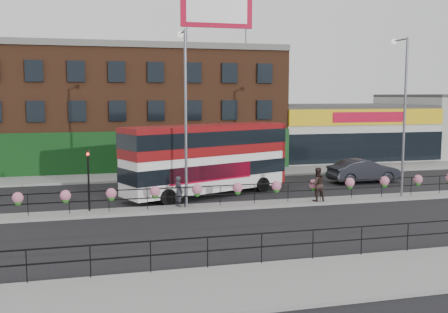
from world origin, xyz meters
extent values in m
plane|color=black|center=(0.00, 0.00, 0.00)|extent=(120.00, 120.00, 0.00)
cube|color=gray|center=(0.00, -12.00, 0.07)|extent=(60.00, 4.00, 0.15)
cube|color=gray|center=(0.00, 12.00, 0.07)|extent=(60.00, 4.00, 0.15)
cube|color=gray|center=(0.00, 0.00, 0.07)|extent=(60.00, 1.60, 0.15)
cube|color=gold|center=(0.00, -9.70, 0.01)|extent=(60.00, 0.10, 0.01)
cube|color=gold|center=(0.00, -9.88, 0.01)|extent=(60.00, 0.10, 0.01)
cube|color=brown|center=(-4.00, 20.00, 5.00)|extent=(25.00, 12.00, 10.00)
cube|color=#3F3F42|center=(-4.00, 20.00, 10.15)|extent=(25.00, 12.00, 0.30)
cube|color=#0E3912|center=(-4.00, 13.92, 1.70)|extent=(25.00, 0.25, 3.40)
cube|color=silver|center=(16.00, 20.00, 2.50)|extent=(15.00, 12.00, 5.00)
cube|color=#3F3F42|center=(16.00, 20.00, 5.15)|extent=(15.00, 12.00, 0.30)
cube|color=#E5B60E|center=(16.00, 13.92, 4.30)|extent=(15.00, 0.25, 1.40)
cube|color=#B20323|center=(16.00, 13.80, 4.30)|extent=(7.00, 0.10, 0.90)
cube|color=black|center=(16.00, 13.92, 1.60)|extent=(15.00, 0.25, 2.60)
cube|color=#B20323|center=(2.50, 15.00, 13.20)|extent=(6.00, 0.25, 3.00)
cube|color=white|center=(2.50, 14.86, 13.20)|extent=(5.10, 0.04, 2.25)
cylinder|color=slate|center=(0.00, 15.00, 11.00)|extent=(0.12, 0.12, 1.40)
cylinder|color=slate|center=(5.00, 15.00, 11.00)|extent=(0.12, 0.12, 1.40)
cube|color=black|center=(0.00, 0.00, 1.25)|extent=(30.00, 0.05, 0.05)
cube|color=black|center=(0.00, 0.00, 0.76)|extent=(30.00, 0.05, 0.05)
cylinder|color=black|center=(-11.00, 0.00, 0.70)|extent=(0.04, 0.04, 1.10)
cylinder|color=black|center=(-9.00, 0.00, 0.70)|extent=(0.04, 0.04, 1.10)
cylinder|color=black|center=(-7.00, 0.00, 0.70)|extent=(0.04, 0.04, 1.10)
cylinder|color=black|center=(-5.00, 0.00, 0.70)|extent=(0.04, 0.04, 1.10)
cylinder|color=black|center=(-3.00, 0.00, 0.70)|extent=(0.04, 0.04, 1.10)
cylinder|color=black|center=(-1.00, 0.00, 0.70)|extent=(0.04, 0.04, 1.10)
cylinder|color=black|center=(1.00, 0.00, 0.70)|extent=(0.04, 0.04, 1.10)
cylinder|color=black|center=(3.00, 0.00, 0.70)|extent=(0.04, 0.04, 1.10)
cylinder|color=black|center=(5.00, 0.00, 0.70)|extent=(0.04, 0.04, 1.10)
cylinder|color=black|center=(7.00, 0.00, 0.70)|extent=(0.04, 0.04, 1.10)
cylinder|color=black|center=(9.00, 0.00, 0.70)|extent=(0.04, 0.04, 1.10)
cylinder|color=black|center=(11.00, 0.00, 0.70)|extent=(0.04, 0.04, 1.10)
cylinder|color=black|center=(13.00, 0.00, 0.70)|extent=(0.04, 0.04, 1.10)
sphere|color=#D06D8F|center=(-11.46, 0.00, 1.10)|extent=(0.56, 0.56, 0.56)
sphere|color=#28701F|center=(-11.46, 0.00, 0.87)|extent=(0.36, 0.36, 0.36)
sphere|color=#D06D8F|center=(-9.17, 0.00, 1.10)|extent=(0.56, 0.56, 0.56)
sphere|color=#28701F|center=(-9.17, 0.00, 0.87)|extent=(0.36, 0.36, 0.36)
sphere|color=#D06D8F|center=(-6.88, 0.00, 1.10)|extent=(0.56, 0.56, 0.56)
sphere|color=#28701F|center=(-6.88, 0.00, 0.87)|extent=(0.36, 0.36, 0.36)
sphere|color=#D06D8F|center=(-4.58, 0.00, 1.10)|extent=(0.56, 0.56, 0.56)
sphere|color=#28701F|center=(-4.58, 0.00, 0.87)|extent=(0.36, 0.36, 0.36)
sphere|color=#D06D8F|center=(-2.29, 0.00, 1.10)|extent=(0.56, 0.56, 0.56)
sphere|color=#28701F|center=(-2.29, 0.00, 0.87)|extent=(0.36, 0.36, 0.36)
sphere|color=#D06D8F|center=(0.00, 0.00, 1.10)|extent=(0.56, 0.56, 0.56)
sphere|color=#28701F|center=(0.00, 0.00, 0.87)|extent=(0.36, 0.36, 0.36)
sphere|color=#D06D8F|center=(2.29, 0.00, 1.10)|extent=(0.56, 0.56, 0.56)
sphere|color=#28701F|center=(2.29, 0.00, 0.87)|extent=(0.36, 0.36, 0.36)
sphere|color=#D06D8F|center=(4.58, 0.00, 1.10)|extent=(0.56, 0.56, 0.56)
sphere|color=#28701F|center=(4.58, 0.00, 0.87)|extent=(0.36, 0.36, 0.36)
sphere|color=#D06D8F|center=(6.88, 0.00, 1.10)|extent=(0.56, 0.56, 0.56)
sphere|color=#28701F|center=(6.88, 0.00, 0.87)|extent=(0.36, 0.36, 0.36)
sphere|color=#D06D8F|center=(9.17, 0.00, 1.10)|extent=(0.56, 0.56, 0.56)
sphere|color=#28701F|center=(9.17, 0.00, 0.87)|extent=(0.36, 0.36, 0.36)
sphere|color=#D06D8F|center=(11.46, 0.00, 1.10)|extent=(0.56, 0.56, 0.56)
sphere|color=#28701F|center=(11.46, 0.00, 0.87)|extent=(0.36, 0.36, 0.36)
cube|color=black|center=(-2.00, -10.10, 1.25)|extent=(20.00, 0.05, 0.05)
cube|color=black|center=(-2.00, -10.10, 0.76)|extent=(20.00, 0.05, 0.05)
cylinder|color=black|center=(-10.00, -10.10, 0.70)|extent=(0.04, 0.04, 1.10)
cylinder|color=black|center=(-8.00, -10.10, 0.70)|extent=(0.04, 0.04, 1.10)
cylinder|color=black|center=(-6.00, -10.10, 0.70)|extent=(0.04, 0.04, 1.10)
cylinder|color=black|center=(-4.00, -10.10, 0.70)|extent=(0.04, 0.04, 1.10)
cylinder|color=black|center=(-2.00, -10.10, 0.70)|extent=(0.04, 0.04, 1.10)
cylinder|color=black|center=(0.00, -10.10, 0.70)|extent=(0.04, 0.04, 1.10)
cylinder|color=black|center=(2.00, -10.10, 0.70)|extent=(0.04, 0.04, 1.10)
cylinder|color=black|center=(4.00, -10.10, 0.70)|extent=(0.04, 0.04, 1.10)
cube|color=white|center=(-0.93, 3.70, 2.35)|extent=(10.88, 6.34, 3.91)
cube|color=maroon|center=(-0.93, 3.70, 3.47)|extent=(10.96, 6.42, 1.76)
cube|color=black|center=(-0.93, 3.70, 1.66)|extent=(10.98, 6.44, 0.88)
cube|color=black|center=(-0.93, 3.70, 3.62)|extent=(11.01, 6.47, 0.88)
cube|color=maroon|center=(-0.93, 3.70, 4.33)|extent=(10.88, 6.34, 0.12)
cube|color=maroon|center=(4.00, 5.72, 2.35)|extent=(1.13, 2.39, 3.91)
cube|color=#B20323|center=(-0.91, 2.37, 1.61)|extent=(5.44, 2.26, 0.98)
cylinder|color=black|center=(-3.72, 1.24, 0.49)|extent=(1.02, 0.64, 0.98)
cylinder|color=black|center=(-4.65, 3.50, 0.49)|extent=(1.02, 0.64, 0.98)
cylinder|color=black|center=(2.79, 3.91, 0.49)|extent=(1.02, 0.64, 0.98)
cylinder|color=black|center=(1.87, 6.17, 0.49)|extent=(1.02, 0.64, 0.98)
imported|color=black|center=(11.01, 5.72, 0.84)|extent=(2.06, 5.18, 1.67)
imported|color=#2D2E36|center=(-3.27, 0.24, 0.99)|extent=(0.90, 0.84, 1.68)
imported|color=#31221E|center=(4.67, -0.24, 1.12)|extent=(0.97, 0.77, 1.94)
cylinder|color=slate|center=(-2.88, 0.08, 4.90)|extent=(0.15, 0.15, 9.51)
cylinder|color=slate|center=(-2.88, 0.79, 9.56)|extent=(0.10, 1.43, 0.10)
sphere|color=silver|center=(-2.88, 1.50, 9.52)|extent=(0.34, 0.34, 0.34)
cylinder|color=slate|center=(10.26, -0.13, 4.86)|extent=(0.15, 0.15, 9.43)
cylinder|color=slate|center=(10.26, 0.58, 9.48)|extent=(0.09, 1.41, 0.09)
sphere|color=silver|center=(10.26, 1.28, 9.44)|extent=(0.34, 0.34, 0.34)
cylinder|color=black|center=(-8.00, 0.40, 1.75)|extent=(0.10, 0.10, 3.20)
imported|color=black|center=(-8.00, 0.40, 3.35)|extent=(0.15, 0.18, 0.90)
sphere|color=#FF190C|center=(-8.00, 0.28, 3.17)|extent=(0.14, 0.14, 0.14)
camera|label=1|loc=(-7.94, -27.55, 6.18)|focal=42.00mm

